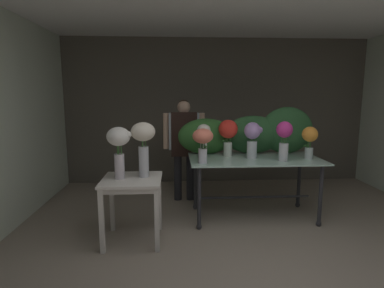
% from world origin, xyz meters
% --- Properties ---
extents(ground_plane, '(8.28, 8.28, 0.00)m').
position_xyz_m(ground_plane, '(0.00, 1.88, 0.00)').
color(ground_plane, gray).
extents(wall_back, '(5.71, 0.12, 2.67)m').
position_xyz_m(wall_back, '(0.00, 3.76, 1.33)').
color(wall_back, '#5B564C').
rests_on(wall_back, ground).
extents(wall_left, '(0.12, 3.88, 2.67)m').
position_xyz_m(wall_left, '(-2.85, 1.88, 1.33)').
color(wall_left, silver).
rests_on(wall_left, ground).
extents(ceiling_slab, '(5.83, 3.88, 0.12)m').
position_xyz_m(ceiling_slab, '(0.00, 1.88, 2.73)').
color(ceiling_slab, silver).
rests_on(ceiling_slab, wall_back).
extents(display_table_glass, '(1.73, 0.89, 0.83)m').
position_xyz_m(display_table_glass, '(0.26, 1.89, 0.69)').
color(display_table_glass, '#ACD3C3').
rests_on(display_table_glass, ground).
extents(side_table_white, '(0.65, 0.64, 0.73)m').
position_xyz_m(side_table_white, '(-1.28, 1.29, 0.63)').
color(side_table_white, silver).
rests_on(side_table_white, ground).
extents(florist, '(0.64, 0.24, 1.57)m').
position_xyz_m(florist, '(-0.65, 2.65, 0.98)').
color(florist, '#232328').
rests_on(florist, ground).
extents(foliage_backdrop, '(1.92, 0.28, 0.66)m').
position_xyz_m(foliage_backdrop, '(0.29, 2.21, 1.11)').
color(foliage_backdrop, '#2D6028').
rests_on(foliage_backdrop, display_table_glass).
extents(vase_coral_snapdragons, '(0.25, 0.25, 0.43)m').
position_xyz_m(vase_coral_snapdragons, '(-0.45, 1.62, 1.11)').
color(vase_coral_snapdragons, silver).
rests_on(vase_coral_snapdragons, display_table_glass).
extents(vase_lilac_hydrangea, '(0.24, 0.21, 0.48)m').
position_xyz_m(vase_lilac_hydrangea, '(0.22, 1.88, 1.10)').
color(vase_lilac_hydrangea, silver).
rests_on(vase_lilac_hydrangea, display_table_glass).
extents(vase_magenta_ranunculus, '(0.20, 0.20, 0.50)m').
position_xyz_m(vase_magenta_ranunculus, '(0.58, 1.70, 1.12)').
color(vase_magenta_ranunculus, silver).
rests_on(vase_magenta_ranunculus, display_table_glass).
extents(vase_sunset_dahlias, '(0.21, 0.20, 0.42)m').
position_xyz_m(vase_sunset_dahlias, '(0.96, 1.80, 1.09)').
color(vase_sunset_dahlias, silver).
rests_on(vase_sunset_dahlias, display_table_glass).
extents(vase_scarlet_roses, '(0.26, 0.26, 0.50)m').
position_xyz_m(vase_scarlet_roses, '(-0.07, 2.02, 1.15)').
color(vase_scarlet_roses, silver).
rests_on(vase_scarlet_roses, display_table_glass).
extents(vase_ivory_freesia, '(0.18, 0.17, 0.45)m').
position_xyz_m(vase_ivory_freesia, '(-0.42, 1.90, 1.10)').
color(vase_ivory_freesia, silver).
rests_on(vase_ivory_freesia, display_table_glass).
extents(vase_white_roses_tall, '(0.28, 0.26, 0.58)m').
position_xyz_m(vase_white_roses_tall, '(-1.41, 1.29, 1.12)').
color(vase_white_roses_tall, silver).
rests_on(vase_white_roses_tall, side_table_white).
extents(vase_cream_lisianthus_tall, '(0.27, 0.27, 0.62)m').
position_xyz_m(vase_cream_lisianthus_tall, '(-1.14, 1.35, 1.15)').
color(vase_cream_lisianthus_tall, silver).
rests_on(vase_cream_lisianthus_tall, side_table_white).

